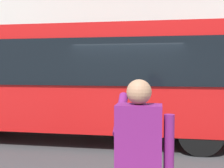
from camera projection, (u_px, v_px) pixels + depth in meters
The scene contains 3 objects.
ground_plane at pixel (130, 143), 7.34m from camera, with size 60.00×60.00×0.00m, color #38383A.
red_bus at pixel (82, 78), 7.83m from camera, with size 9.05×2.54×3.08m.
pedestrian_photographer at pixel (139, 160), 2.50m from camera, with size 0.53×0.52×1.70m.
Camera 1 is at (-0.74, 7.23, 1.94)m, focal length 45.45 mm.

